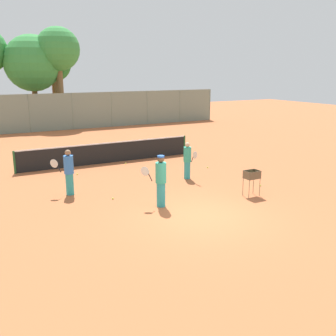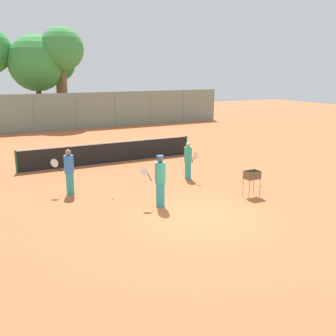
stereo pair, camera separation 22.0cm
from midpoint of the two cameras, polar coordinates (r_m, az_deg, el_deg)
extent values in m
plane|color=#B26038|center=(12.98, 5.25, -7.01)|extent=(80.00, 80.00, 0.00)
cylinder|color=#26592D|center=(19.42, -20.86, 0.85)|extent=(0.10, 0.10, 1.07)
cylinder|color=#26592D|center=(22.33, 2.97, 3.37)|extent=(0.10, 0.10, 1.07)
cube|color=black|center=(20.43, -8.11, 2.16)|extent=(9.12, 0.01, 1.01)
cube|color=white|center=(20.33, -8.16, 3.64)|extent=(9.12, 0.02, 0.06)
cylinder|color=gray|center=(32.05, -18.78, 7.54)|extent=(0.08, 0.08, 2.91)
cylinder|color=gray|center=(32.73, -12.99, 8.04)|extent=(0.08, 0.08, 2.91)
cylinder|color=gray|center=(33.73, -7.48, 8.44)|extent=(0.08, 0.08, 2.91)
cylinder|color=gray|center=(35.02, -2.32, 8.75)|extent=(0.08, 0.08, 2.91)
cylinder|color=gray|center=(36.56, 2.44, 8.97)|extent=(0.08, 0.08, 2.91)
cylinder|color=gray|center=(38.33, 6.80, 9.11)|extent=(0.08, 0.08, 2.91)
cube|color=gray|center=(32.35, -15.86, 7.81)|extent=(29.91, 0.01, 2.91)
cylinder|color=brown|center=(35.16, -14.61, 10.28)|extent=(0.54, 0.54, 5.28)
sphere|color=#388E42|center=(35.15, -15.00, 16.34)|extent=(3.62, 3.62, 3.62)
cylinder|color=brown|center=(37.70, -15.26, 9.69)|extent=(0.52, 0.52, 4.28)
sphere|color=#28722D|center=(37.63, -15.57, 14.33)|extent=(3.06, 3.06, 3.06)
cylinder|color=brown|center=(35.81, -17.96, 8.95)|extent=(0.45, 0.45, 3.83)
sphere|color=#388E42|center=(35.72, -18.37, 14.25)|extent=(4.67, 4.67, 4.67)
cylinder|color=teal|center=(17.25, 3.27, -0.31)|extent=(0.27, 0.27, 0.77)
cylinder|color=teal|center=(17.09, 3.30, 1.98)|extent=(0.34, 0.34, 0.64)
sphere|color=#DBB28C|center=(17.01, 3.32, 3.38)|extent=(0.21, 0.21, 0.21)
cylinder|color=black|center=(16.86, 4.02, 1.24)|extent=(0.05, 0.15, 0.27)
ellipsoid|color=silver|center=(16.68, 4.41, 1.87)|extent=(0.08, 0.40, 0.43)
cylinder|color=teal|center=(13.73, -0.66, -3.87)|extent=(0.30, 0.30, 0.86)
cylinder|color=teal|center=(13.50, -0.67, -0.68)|extent=(0.38, 0.38, 0.72)
sphere|color=brown|center=(13.39, -0.67, 1.28)|extent=(0.23, 0.23, 0.23)
cylinder|color=#2659B2|center=(13.37, -0.68, 1.70)|extent=(0.24, 0.24, 0.06)
cylinder|color=black|center=(13.59, -2.21, -1.38)|extent=(0.14, 0.10, 0.27)
ellipsoid|color=silver|center=(13.56, -2.99, -0.47)|extent=(0.35, 0.24, 0.43)
cylinder|color=teal|center=(15.51, -13.63, -2.22)|extent=(0.30, 0.30, 0.83)
cylinder|color=blue|center=(15.32, -13.80, 0.53)|extent=(0.36, 0.36, 0.69)
sphere|color=#8C6647|center=(15.22, -13.90, 2.21)|extent=(0.23, 0.23, 0.23)
cylinder|color=black|center=(15.45, -15.06, -0.10)|extent=(0.14, 0.09, 0.27)
ellipsoid|color=silver|center=(15.45, -15.76, 0.69)|extent=(0.37, 0.21, 0.43)
cylinder|color=brown|center=(14.91, 12.11, -3.08)|extent=(0.02, 0.02, 0.69)
cylinder|color=brown|center=(15.23, 13.59, -2.80)|extent=(0.02, 0.02, 0.69)
cylinder|color=brown|center=(15.18, 11.24, -2.73)|extent=(0.02, 0.02, 0.69)
cylinder|color=brown|center=(15.49, 12.72, -2.46)|extent=(0.02, 0.02, 0.69)
cube|color=brown|center=(15.11, 12.49, -1.50)|extent=(0.55, 0.40, 0.01)
cube|color=brown|center=(14.93, 13.01, -1.14)|extent=(0.55, 0.01, 0.30)
cube|color=brown|center=(15.22, 12.03, -0.80)|extent=(0.55, 0.01, 0.30)
cube|color=brown|center=(14.90, 11.70, -1.10)|extent=(0.01, 0.40, 0.30)
cube|color=brown|center=(15.25, 13.31, -0.84)|extent=(0.01, 0.40, 0.30)
sphere|color=#D1E54C|center=(15.09, 12.18, -1.35)|extent=(0.07, 0.07, 0.07)
sphere|color=#D1E54C|center=(15.20, 12.32, -1.24)|extent=(0.07, 0.07, 0.07)
sphere|color=#D1E54C|center=(15.25, 13.05, -1.03)|extent=(0.07, 0.07, 0.07)
sphere|color=#D1E54C|center=(15.26, 12.74, -1.21)|extent=(0.07, 0.07, 0.07)
sphere|color=#D1E54C|center=(15.20, 12.25, -1.03)|extent=(0.07, 0.07, 0.07)
sphere|color=#D1E54C|center=(15.03, 12.98, -1.45)|extent=(0.07, 0.07, 0.07)
sphere|color=#D1E54C|center=(15.10, 12.53, -1.15)|extent=(0.07, 0.07, 0.07)
sphere|color=#D1E54C|center=(15.12, 11.85, -1.09)|extent=(0.07, 0.07, 0.07)
sphere|color=#D1E54C|center=(15.05, 13.18, -1.23)|extent=(0.07, 0.07, 0.07)
sphere|color=#D1E54C|center=(15.06, 12.46, -1.19)|extent=(0.07, 0.07, 0.07)
sphere|color=#D1E54C|center=(15.15, 12.94, -1.33)|extent=(0.07, 0.07, 0.07)
sphere|color=#D1E54C|center=(15.14, 12.17, -1.09)|extent=(0.07, 0.07, 0.07)
sphere|color=#D1E54C|center=(15.09, 12.70, -1.37)|extent=(0.07, 0.07, 0.07)
sphere|color=#D1E54C|center=(19.28, 6.28, 0.08)|extent=(0.07, 0.07, 0.07)
sphere|color=#D1E54C|center=(19.11, -3.29, 0.01)|extent=(0.07, 0.07, 0.07)
sphere|color=#D1E54C|center=(14.72, -7.62, -4.37)|extent=(0.07, 0.07, 0.07)
sphere|color=#D1E54C|center=(18.44, -12.54, -0.82)|extent=(0.07, 0.07, 0.07)
sphere|color=#D1E54C|center=(16.61, 13.70, -2.52)|extent=(0.07, 0.07, 0.07)
sphere|color=#D1E54C|center=(20.13, -5.65, 0.69)|extent=(0.07, 0.07, 0.07)
cube|color=#B2B7BC|center=(36.87, -11.37, 7.18)|extent=(4.20, 1.70, 0.90)
cube|color=#33383D|center=(36.73, -11.73, 8.39)|extent=(2.20, 1.50, 0.70)
camera|label=1|loc=(0.11, -89.58, 0.10)|focal=42.00mm
camera|label=2|loc=(0.11, 90.42, -0.10)|focal=42.00mm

